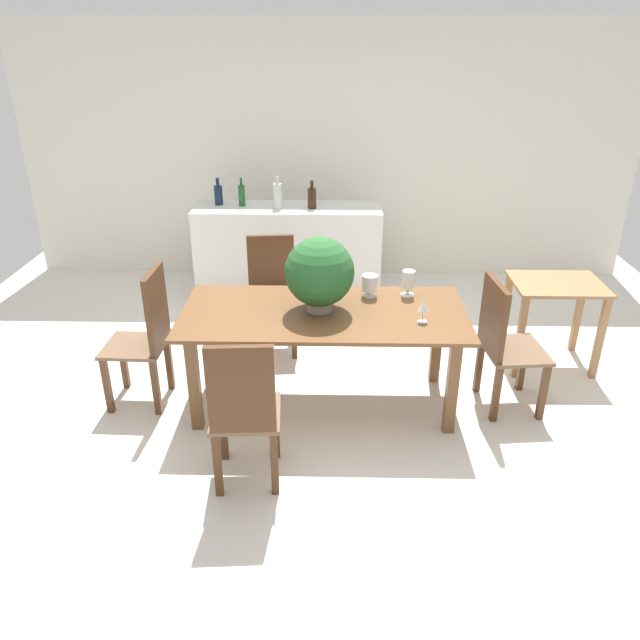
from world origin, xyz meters
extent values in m
plane|color=silver|center=(0.00, 0.00, 0.00)|extent=(7.04, 7.04, 0.00)
cube|color=silver|center=(0.00, 2.60, 1.30)|extent=(6.40, 0.10, 2.60)
cube|color=brown|center=(0.00, -0.09, 0.72)|extent=(1.96, 0.92, 0.03)
cube|color=brown|center=(-0.86, -0.43, 0.35)|extent=(0.07, 0.07, 0.71)
cube|color=brown|center=(0.86, -0.43, 0.35)|extent=(0.07, 0.07, 0.71)
cube|color=brown|center=(-0.86, 0.25, 0.35)|extent=(0.07, 0.07, 0.71)
cube|color=brown|center=(0.86, 0.25, 0.35)|extent=(0.07, 0.07, 0.71)
cube|color=#4C2D19|center=(-1.51, 0.08, 0.22)|extent=(0.05, 0.05, 0.44)
cube|color=#4C2D19|center=(-1.52, -0.25, 0.22)|extent=(0.05, 0.05, 0.44)
cube|color=#4C2D19|center=(-1.16, 0.07, 0.22)|extent=(0.05, 0.05, 0.44)
cube|color=#4C2D19|center=(-1.17, -0.26, 0.22)|extent=(0.05, 0.05, 0.44)
cube|color=brown|center=(-1.34, -0.09, 0.45)|extent=(0.43, 0.42, 0.03)
cube|color=#4C2D19|center=(-1.15, -0.10, 0.74)|extent=(0.05, 0.38, 0.56)
cube|color=#4C2D19|center=(1.53, -0.27, 0.22)|extent=(0.05, 0.05, 0.44)
cube|color=#4C2D19|center=(1.49, 0.12, 0.22)|extent=(0.05, 0.05, 0.44)
cube|color=#4C2D19|center=(1.19, -0.30, 0.22)|extent=(0.05, 0.05, 0.44)
cube|color=#4C2D19|center=(1.16, 0.09, 0.22)|extent=(0.05, 0.05, 0.44)
cube|color=brown|center=(1.34, -0.09, 0.45)|extent=(0.45, 0.50, 0.03)
cube|color=#4C2D19|center=(1.16, -0.11, 0.71)|extent=(0.08, 0.43, 0.50)
cube|color=#4C2D19|center=(-0.29, -0.73, 0.22)|extent=(0.05, 0.05, 0.44)
cube|color=#4C2D19|center=(-0.62, -0.75, 0.22)|extent=(0.05, 0.05, 0.44)
cube|color=#4C2D19|center=(-0.27, -1.07, 0.22)|extent=(0.05, 0.05, 0.44)
cube|color=#4C2D19|center=(-0.59, -1.09, 0.22)|extent=(0.05, 0.05, 0.44)
cube|color=brown|center=(-0.44, -0.91, 0.45)|extent=(0.43, 0.44, 0.03)
cube|color=#4C2D19|center=(-0.43, -1.10, 0.73)|extent=(0.37, 0.07, 0.53)
cube|color=#4C2D19|center=(-0.60, 0.54, 0.22)|extent=(0.05, 0.05, 0.44)
cube|color=#4C2D19|center=(-0.25, 0.57, 0.22)|extent=(0.05, 0.05, 0.44)
cube|color=#4C2D19|center=(-0.63, 0.89, 0.22)|extent=(0.05, 0.05, 0.44)
cube|color=#4C2D19|center=(-0.28, 0.92, 0.22)|extent=(0.05, 0.05, 0.44)
cube|color=brown|center=(-0.44, 0.73, 0.45)|extent=(0.46, 0.47, 0.03)
cube|color=#4C2D19|center=(-0.46, 0.92, 0.71)|extent=(0.39, 0.08, 0.49)
cylinder|color=gray|center=(-0.03, -0.07, 0.79)|extent=(0.17, 0.17, 0.10)
sphere|color=#235628|center=(-0.03, -0.07, 1.02)|extent=(0.47, 0.47, 0.47)
sphere|color=#C64C56|center=(-0.16, -0.04, 1.09)|extent=(0.05, 0.05, 0.05)
sphere|color=#C64C56|center=(-0.15, 0.01, 1.01)|extent=(0.05, 0.05, 0.05)
sphere|color=#C64C56|center=(-0.09, 0.07, 1.11)|extent=(0.05, 0.05, 0.05)
cylinder|color=silver|center=(0.33, 0.18, 0.74)|extent=(0.09, 0.09, 0.01)
cylinder|color=silver|center=(0.33, 0.18, 0.76)|extent=(0.03, 0.03, 0.04)
cylinder|color=silver|center=(0.33, 0.18, 0.84)|extent=(0.11, 0.11, 0.12)
cylinder|color=silver|center=(0.60, 0.20, 0.74)|extent=(0.10, 0.10, 0.01)
cylinder|color=silver|center=(0.60, 0.20, 0.77)|extent=(0.02, 0.02, 0.05)
cylinder|color=silver|center=(0.60, 0.20, 0.86)|extent=(0.09, 0.09, 0.13)
cylinder|color=silver|center=(0.66, -0.24, 0.74)|extent=(0.06, 0.06, 0.00)
cylinder|color=silver|center=(0.66, -0.24, 0.78)|extent=(0.01, 0.01, 0.07)
cone|color=silver|center=(0.66, -0.24, 0.85)|extent=(0.07, 0.07, 0.08)
cube|color=silver|center=(-0.38, 1.80, 0.48)|extent=(1.79, 0.52, 0.95)
cylinder|color=#194C1E|center=(-0.81, 1.83, 1.05)|extent=(0.06, 0.06, 0.20)
cylinder|color=#194C1E|center=(-0.81, 1.83, 1.19)|extent=(0.02, 0.02, 0.07)
cylinder|color=black|center=(-0.14, 1.76, 1.05)|extent=(0.08, 0.08, 0.19)
cylinder|color=black|center=(-0.14, 1.76, 1.18)|extent=(0.03, 0.03, 0.07)
cylinder|color=#0F1E38|center=(-1.04, 1.87, 1.04)|extent=(0.08, 0.08, 0.18)
cylinder|color=#0F1E38|center=(-1.04, 1.87, 1.17)|extent=(0.03, 0.03, 0.07)
cylinder|color=#B2BFB7|center=(-0.46, 1.75, 1.07)|extent=(0.08, 0.08, 0.23)
cylinder|color=#B2BFB7|center=(-0.46, 1.75, 1.22)|extent=(0.03, 0.03, 0.07)
cube|color=olive|center=(1.81, 0.54, 0.70)|extent=(0.69, 0.54, 0.02)
cube|color=olive|center=(1.50, 0.31, 0.34)|extent=(0.05, 0.05, 0.68)
cube|color=olive|center=(2.11, 0.31, 0.34)|extent=(0.05, 0.05, 0.68)
cube|color=olive|center=(1.50, 0.77, 0.34)|extent=(0.05, 0.05, 0.68)
cube|color=olive|center=(2.11, 0.77, 0.34)|extent=(0.05, 0.05, 0.68)
camera|label=1|loc=(0.06, -3.87, 2.49)|focal=34.12mm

